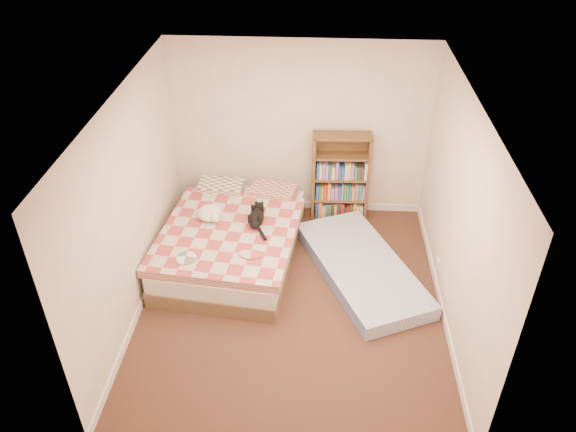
# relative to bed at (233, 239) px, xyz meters

# --- Properties ---
(room) EXTENTS (3.51, 4.01, 2.51)m
(room) POSITION_rel_bed_xyz_m (0.81, -0.80, 0.93)
(room) COLOR #44281D
(room) RESTS_ON ground
(bed) EXTENTS (1.82, 2.38, 0.59)m
(bed) POSITION_rel_bed_xyz_m (0.00, 0.00, 0.00)
(bed) COLOR brown
(bed) RESTS_ON room
(bookshelf) EXTENTS (0.79, 0.29, 1.30)m
(bookshelf) POSITION_rel_bed_xyz_m (1.37, 1.01, 0.23)
(bookshelf) COLOR brown
(bookshelf) RESTS_ON room
(floor_mattress) EXTENTS (1.72, 2.31, 0.19)m
(floor_mattress) POSITION_rel_bed_xyz_m (1.65, -0.27, -0.18)
(floor_mattress) COLOR #6C7FB5
(floor_mattress) RESTS_ON room
(black_cat) EXTENTS (0.23, 0.70, 0.16)m
(black_cat) POSITION_rel_bed_xyz_m (0.32, 0.04, 0.33)
(black_cat) COLOR black
(black_cat) RESTS_ON bed
(white_dog) EXTENTS (0.34, 0.37, 0.16)m
(white_dog) POSITION_rel_bed_xyz_m (-0.28, 0.06, 0.34)
(white_dog) COLOR white
(white_dog) RESTS_ON bed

